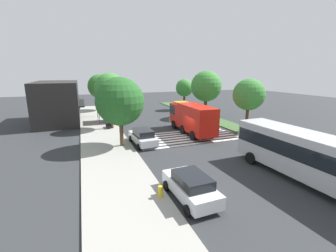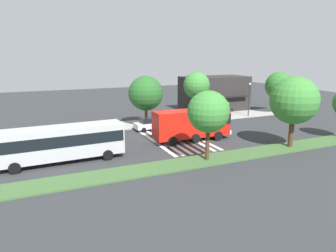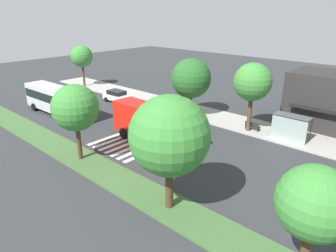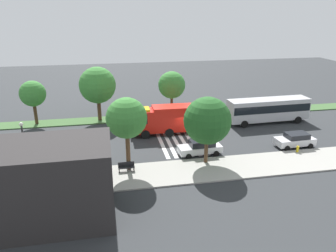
{
  "view_description": "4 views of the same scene",
  "coord_description": "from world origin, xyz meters",
  "px_view_note": "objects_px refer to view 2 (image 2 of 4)",
  "views": [
    {
      "loc": [
        -22.85,
        11.2,
        7.54
      ],
      "look_at": [
        1.86,
        1.86,
        1.24
      ],
      "focal_mm": 24.36,
      "sensor_mm": 36.0,
      "label": 1
    },
    {
      "loc": [
        -14.5,
        -32.12,
        9.95
      ],
      "look_at": [
        0.03,
        0.74,
        1.51
      ],
      "focal_mm": 32.75,
      "sensor_mm": 36.0,
      "label": 2
    },
    {
      "loc": [
        22.14,
        -21.02,
        12.36
      ],
      "look_at": [
        2.23,
        0.89,
        1.15
      ],
      "focal_mm": 32.84,
      "sensor_mm": 36.0,
      "label": 3
    },
    {
      "loc": [
        9.39,
        37.16,
        15.24
      ],
      "look_at": [
        2.38,
        0.55,
        1.75
      ],
      "focal_mm": 34.93,
      "sensor_mm": 36.0,
      "label": 4
    }
  ],
  "objects_px": {
    "fire_truck": "(194,123)",
    "bus_stop_shelter": "(218,107)",
    "sidewalk_tree_west": "(146,93)",
    "parked_car_west": "(63,132)",
    "parked_car_mid": "(151,123)",
    "sidewalk_tree_center": "(197,86)",
    "fire_hydrant": "(67,131)",
    "bench_near_shelter": "(196,117)",
    "sidewalk_tree_east": "(279,86)",
    "street_lamp": "(249,96)",
    "median_tree_west": "(294,101)",
    "transit_bus": "(61,141)",
    "median_tree_far_west": "(208,112)"
  },
  "relations": [
    {
      "from": "bench_near_shelter",
      "to": "sidewalk_tree_east",
      "type": "xyz_separation_m",
      "value": [
        15.67,
        -0.43,
        4.18
      ]
    },
    {
      "from": "parked_car_mid",
      "to": "sidewalk_tree_east",
      "type": "distance_m",
      "value": 24.38
    },
    {
      "from": "fire_truck",
      "to": "bus_stop_shelter",
      "type": "bearing_deg",
      "value": 45.8
    },
    {
      "from": "parked_car_mid",
      "to": "bench_near_shelter",
      "type": "distance_m",
      "value": 8.71
    },
    {
      "from": "sidewalk_tree_center",
      "to": "fire_hydrant",
      "type": "bearing_deg",
      "value": -178.47
    },
    {
      "from": "street_lamp",
      "to": "median_tree_west",
      "type": "distance_m",
      "value": 16.98
    },
    {
      "from": "bus_stop_shelter",
      "to": "fire_hydrant",
      "type": "relative_size",
      "value": 5.0
    },
    {
      "from": "parked_car_mid",
      "to": "sidewalk_tree_center",
      "type": "xyz_separation_m",
      "value": [
        8.03,
        2.2,
        4.56
      ]
    },
    {
      "from": "bench_near_shelter",
      "to": "sidewalk_tree_west",
      "type": "height_order",
      "value": "sidewalk_tree_west"
    },
    {
      "from": "bus_stop_shelter",
      "to": "sidewalk_tree_east",
      "type": "bearing_deg",
      "value": -2.09
    },
    {
      "from": "bench_near_shelter",
      "to": "sidewalk_tree_west",
      "type": "relative_size",
      "value": 0.23
    },
    {
      "from": "street_lamp",
      "to": "sidewalk_tree_west",
      "type": "relative_size",
      "value": 0.77
    },
    {
      "from": "bus_stop_shelter",
      "to": "fire_hydrant",
      "type": "height_order",
      "value": "bus_stop_shelter"
    },
    {
      "from": "sidewalk_tree_east",
      "to": "median_tree_west",
      "type": "height_order",
      "value": "median_tree_west"
    },
    {
      "from": "median_tree_far_west",
      "to": "median_tree_west",
      "type": "distance_m",
      "value": 10.49
    },
    {
      "from": "parked_car_mid",
      "to": "sidewalk_tree_center",
      "type": "height_order",
      "value": "sidewalk_tree_center"
    },
    {
      "from": "sidewalk_tree_east",
      "to": "fire_hydrant",
      "type": "bearing_deg",
      "value": -179.17
    },
    {
      "from": "fire_truck",
      "to": "bus_stop_shelter",
      "type": "height_order",
      "value": "fire_truck"
    },
    {
      "from": "parked_car_west",
      "to": "bus_stop_shelter",
      "type": "distance_m",
      "value": 23.86
    },
    {
      "from": "sidewalk_tree_center",
      "to": "fire_hydrant",
      "type": "xyz_separation_m",
      "value": [
        -18.77,
        -0.5,
        -4.94
      ]
    },
    {
      "from": "transit_bus",
      "to": "median_tree_west",
      "type": "height_order",
      "value": "median_tree_west"
    },
    {
      "from": "fire_truck",
      "to": "bus_stop_shelter",
      "type": "distance_m",
      "value": 13.53
    },
    {
      "from": "parked_car_west",
      "to": "parked_car_mid",
      "type": "relative_size",
      "value": 0.94
    },
    {
      "from": "parked_car_west",
      "to": "sidewalk_tree_east",
      "type": "relative_size",
      "value": 0.65
    },
    {
      "from": "transit_bus",
      "to": "parked_car_west",
      "type": "bearing_deg",
      "value": -97.52
    },
    {
      "from": "parked_car_west",
      "to": "bench_near_shelter",
      "type": "height_order",
      "value": "parked_car_west"
    },
    {
      "from": "sidewalk_tree_east",
      "to": "parked_car_mid",
      "type": "bearing_deg",
      "value": -174.75
    },
    {
      "from": "bench_near_shelter",
      "to": "parked_car_mid",
      "type": "bearing_deg",
      "value": -162.36
    },
    {
      "from": "median_tree_far_west",
      "to": "parked_car_mid",
      "type": "bearing_deg",
      "value": 91.85
    },
    {
      "from": "transit_bus",
      "to": "sidewalk_tree_east",
      "type": "height_order",
      "value": "sidewalk_tree_east"
    },
    {
      "from": "bench_near_shelter",
      "to": "fire_hydrant",
      "type": "relative_size",
      "value": 2.29
    },
    {
      "from": "parked_car_west",
      "to": "bus_stop_shelter",
      "type": "height_order",
      "value": "bus_stop_shelter"
    },
    {
      "from": "bench_near_shelter",
      "to": "median_tree_far_west",
      "type": "relative_size",
      "value": 0.24
    },
    {
      "from": "sidewalk_tree_west",
      "to": "sidewalk_tree_east",
      "type": "bearing_deg",
      "value": 0.0
    },
    {
      "from": "sidewalk_tree_center",
      "to": "median_tree_west",
      "type": "relative_size",
      "value": 0.96
    },
    {
      "from": "street_lamp",
      "to": "fire_hydrant",
      "type": "height_order",
      "value": "street_lamp"
    },
    {
      "from": "fire_truck",
      "to": "sidewalk_tree_west",
      "type": "bearing_deg",
      "value": 107.26
    },
    {
      "from": "fire_truck",
      "to": "sidewalk_tree_center",
      "type": "bearing_deg",
      "value": 60.58
    },
    {
      "from": "bus_stop_shelter",
      "to": "bench_near_shelter",
      "type": "relative_size",
      "value": 2.19
    },
    {
      "from": "parked_car_west",
      "to": "parked_car_mid",
      "type": "xyz_separation_m",
      "value": [
        11.4,
        -0.0,
        0.01
      ]
    },
    {
      "from": "parked_car_mid",
      "to": "bench_near_shelter",
      "type": "height_order",
      "value": "parked_car_mid"
    },
    {
      "from": "sidewalk_tree_east",
      "to": "transit_bus",
      "type": "bearing_deg",
      "value": -163.47
    },
    {
      "from": "fire_truck",
      "to": "sidewalk_tree_east",
      "type": "bearing_deg",
      "value": 24.24
    },
    {
      "from": "parked_car_mid",
      "to": "sidewalk_tree_east",
      "type": "xyz_separation_m",
      "value": [
        23.97,
        2.2,
        3.9
      ]
    },
    {
      "from": "sidewalk_tree_center",
      "to": "sidewalk_tree_east",
      "type": "xyz_separation_m",
      "value": [
        15.93,
        -0.0,
        -0.66
      ]
    },
    {
      "from": "sidewalk_tree_center",
      "to": "parked_car_west",
      "type": "bearing_deg",
      "value": -173.53
    },
    {
      "from": "street_lamp",
      "to": "median_tree_west",
      "type": "xyz_separation_m",
      "value": [
        -6.6,
        -15.54,
        1.82
      ]
    },
    {
      "from": "sidewalk_tree_west",
      "to": "fire_hydrant",
      "type": "relative_size",
      "value": 9.92
    },
    {
      "from": "bench_near_shelter",
      "to": "sidewalk_tree_east",
      "type": "relative_size",
      "value": 0.23
    },
    {
      "from": "parked_car_west",
      "to": "transit_bus",
      "type": "height_order",
      "value": "transit_bus"
    }
  ]
}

